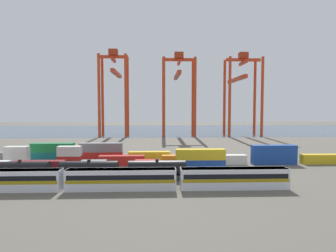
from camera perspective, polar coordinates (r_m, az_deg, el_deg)
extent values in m
plane|color=#5B564C|center=(114.54, -5.39, -4.16)|extent=(420.00, 420.00, 0.00)
cube|color=#384C60|center=(204.55, -3.99, -0.78)|extent=(400.00, 110.00, 0.01)
cube|color=silver|center=(62.08, -29.33, -9.31)|extent=(20.40, 3.10, 3.90)
cube|color=#9E8414|center=(62.10, -29.33, -9.40)|extent=(20.00, 3.14, 0.64)
cube|color=black|center=(61.94, -29.35, -8.69)|extent=(19.59, 3.13, 0.90)
cube|color=slate|center=(61.72, -29.38, -7.70)|extent=(20.20, 2.85, 0.36)
cube|color=silver|center=(55.83, -9.14, -10.31)|extent=(20.40, 3.10, 3.90)
cube|color=#9E8414|center=(55.85, -9.14, -10.40)|extent=(20.00, 3.14, 0.64)
cube|color=black|center=(55.67, -9.14, -9.63)|extent=(19.59, 3.13, 0.90)
cube|color=slate|center=(55.43, -9.15, -8.53)|extent=(20.20, 2.85, 0.36)
cube|color=silver|center=(57.34, 12.86, -9.98)|extent=(20.40, 3.10, 3.90)
cube|color=#9E8414|center=(57.36, 12.86, -10.08)|extent=(20.00, 3.14, 0.64)
cube|color=black|center=(57.19, 12.87, -9.32)|extent=(19.59, 3.13, 0.90)
cube|color=slate|center=(56.96, 12.88, -8.25)|extent=(20.20, 2.85, 0.36)
cube|color=#232326|center=(69.02, -27.05, -9.17)|extent=(12.08, 2.50, 1.10)
cylinder|color=black|center=(68.61, -27.10, -7.48)|extent=(12.08, 3.03, 3.03)
cylinder|color=black|center=(68.32, -27.14, -6.09)|extent=(0.70, 0.70, 0.36)
cube|color=#232326|center=(64.41, -15.22, -9.80)|extent=(12.08, 2.50, 1.10)
cylinder|color=black|center=(63.97, -15.25, -8.00)|extent=(12.08, 3.03, 3.03)
cylinder|color=black|center=(63.66, -15.28, -6.51)|extent=(0.70, 0.70, 0.36)
cube|color=#232326|center=(62.80, -2.17, -10.02)|extent=(12.08, 2.50, 1.10)
cylinder|color=black|center=(62.35, -2.18, -8.18)|extent=(12.08, 3.03, 3.03)
cylinder|color=black|center=(62.03, -2.18, -6.65)|extent=(0.70, 0.70, 0.36)
cube|color=maroon|center=(77.17, -23.95, -7.20)|extent=(12.10, 2.44, 2.60)
cube|color=slate|center=(73.39, -14.37, -7.55)|extent=(6.04, 2.44, 2.60)
cube|color=#AD211C|center=(71.81, -4.06, -7.70)|extent=(6.04, 2.44, 2.60)
cube|color=#1C4299|center=(72.57, 6.37, -7.59)|extent=(12.10, 2.44, 2.60)
cube|color=gold|center=(72.11, 6.38, -5.56)|extent=(12.10, 2.44, 2.60)
cube|color=silver|center=(86.82, -27.55, -6.13)|extent=(6.04, 2.44, 2.60)
cube|color=silver|center=(86.44, -27.60, -4.43)|extent=(6.04, 2.44, 2.60)
cube|color=#AD211C|center=(81.91, -18.75, -6.48)|extent=(6.04, 2.44, 2.60)
cube|color=silver|center=(81.50, -18.78, -4.68)|extent=(6.04, 2.44, 2.60)
cube|color=#AD211C|center=(79.12, -9.07, -6.69)|extent=(12.10, 2.44, 2.60)
cube|color=orange|center=(78.68, 1.02, -6.70)|extent=(6.04, 2.44, 2.60)
cube|color=silver|center=(80.63, 10.90, -6.51)|extent=(12.10, 2.44, 2.60)
cube|color=#1C4299|center=(84.81, 20.06, -6.17)|extent=(12.10, 2.44, 2.60)
cube|color=#1C4299|center=(84.42, 20.10, -4.43)|extent=(12.10, 2.44, 2.60)
cube|color=gold|center=(90.90, 28.17, -5.73)|extent=(12.10, 2.44, 2.60)
cube|color=slate|center=(96.03, -29.59, -5.30)|extent=(12.10, 2.44, 2.60)
cube|color=#146066|center=(90.50, -21.70, -5.60)|extent=(12.10, 2.44, 2.60)
cube|color=#197538|center=(90.14, -21.73, -3.97)|extent=(12.10, 2.44, 2.60)
cube|color=#AD211C|center=(86.88, -12.96, -5.82)|extent=(12.10, 2.44, 2.60)
cube|color=slate|center=(86.50, -12.98, -4.12)|extent=(12.10, 2.44, 2.60)
cube|color=gold|center=(85.40, -3.69, -5.90)|extent=(12.10, 2.44, 2.60)
cube|color=#146066|center=(86.17, 5.65, -5.82)|extent=(6.04, 2.44, 2.60)
cylinder|color=red|center=(157.79, -13.40, 5.83)|extent=(1.50, 1.50, 43.83)
cylinder|color=red|center=(155.70, -8.29, 5.92)|extent=(1.50, 1.50, 43.83)
cylinder|color=red|center=(167.29, -12.75, 5.70)|extent=(1.50, 1.50, 43.83)
cylinder|color=red|center=(165.31, -7.94, 5.78)|extent=(1.50, 1.50, 43.83)
cube|color=red|center=(163.61, -10.69, 13.22)|extent=(15.64, 1.20, 1.60)
cube|color=red|center=(163.35, -10.68, 12.67)|extent=(1.20, 11.28, 1.60)
cube|color=red|center=(173.94, -10.09, 10.09)|extent=(2.00, 33.30, 2.00)
cube|color=#9F2C14|center=(164.04, -10.70, 14.05)|extent=(4.80, 4.00, 3.20)
cylinder|color=red|center=(155.12, -0.83, 5.73)|extent=(1.50, 1.50, 42.51)
cylinder|color=red|center=(156.42, 5.33, 5.69)|extent=(1.50, 1.50, 42.51)
cylinder|color=red|center=(164.26, -0.90, 5.60)|extent=(1.50, 1.50, 42.51)
cylinder|color=red|center=(165.49, 4.91, 5.57)|extent=(1.50, 1.50, 42.51)
cube|color=red|center=(162.17, 2.15, 12.90)|extent=(18.30, 1.20, 1.60)
cube|color=red|center=(161.92, 2.15, 12.34)|extent=(1.20, 10.75, 1.60)
cube|color=red|center=(173.46, 1.83, 9.91)|extent=(2.00, 35.47, 2.00)
cube|color=#9F2C14|center=(162.58, 2.16, 13.73)|extent=(4.80, 4.00, 3.20)
cylinder|color=red|center=(158.53, 12.03, 5.62)|extent=(1.50, 1.50, 42.64)
cylinder|color=red|center=(163.73, 18.02, 5.46)|extent=(1.50, 1.50, 42.64)
cylinder|color=red|center=(170.10, 11.04, 5.49)|extent=(1.50, 1.50, 42.64)
cylinder|color=red|center=(174.95, 16.67, 5.35)|extent=(1.50, 1.50, 42.64)
cube|color=red|center=(168.61, 14.57, 12.47)|extent=(19.16, 1.20, 1.60)
cube|color=red|center=(168.36, 14.56, 11.93)|extent=(1.20, 13.51, 1.60)
cube|color=red|center=(179.66, 13.33, 8.92)|extent=(2.00, 36.68, 2.00)
cube|color=#9F2C14|center=(169.00, 14.59, 13.27)|extent=(4.80, 4.00, 3.20)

